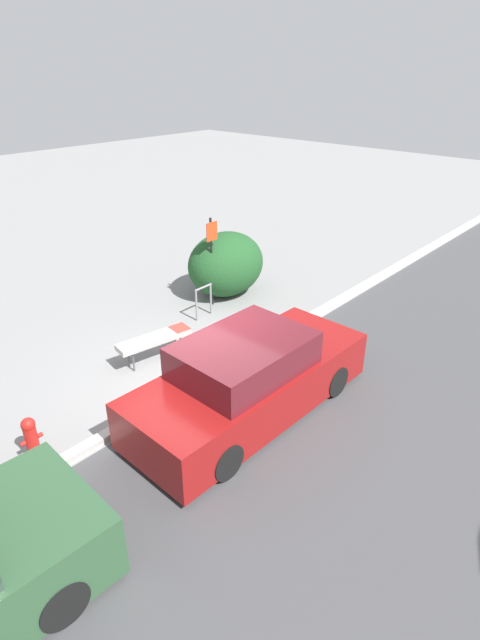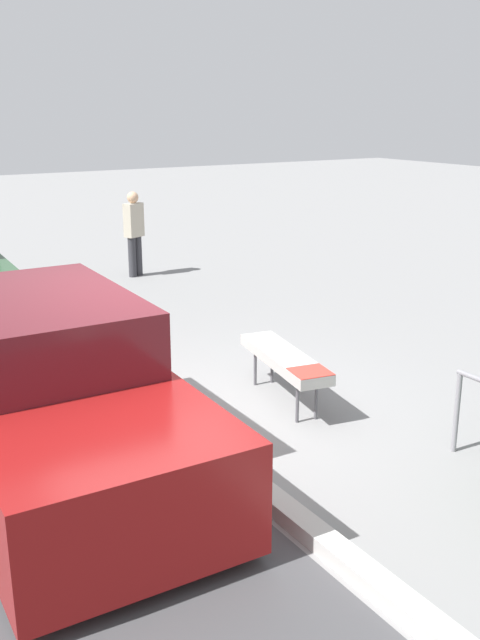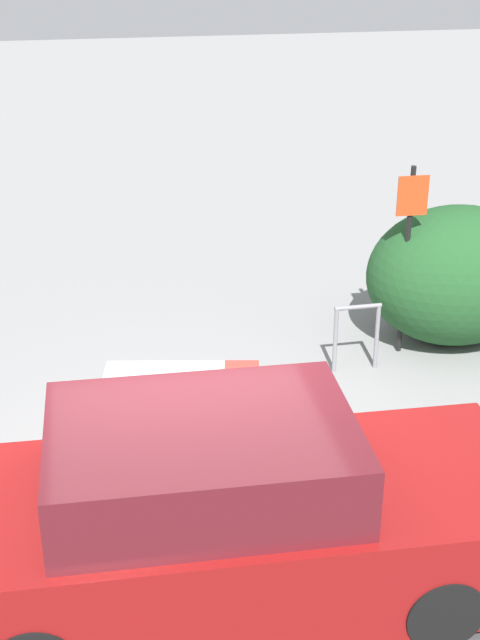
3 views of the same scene
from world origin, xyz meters
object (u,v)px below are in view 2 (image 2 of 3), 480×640
parked_car_near (46,390)px  pedestrian (134,231)px  bench (285,359)px  bike_rack (479,411)px  fire_hydrant (103,311)px

parked_car_near → pedestrian: bearing=151.6°
bench → bike_rack: (2.09, 0.69, 0.01)m
bench → bike_rack: 2.20m
bike_rack → pedestrian: 8.70m
parked_car_near → bike_rack: bearing=58.9°
bike_rack → fire_hydrant: bike_rack is taller
bike_rack → pedestrian: size_ratio=0.51×
fire_hydrant → parked_car_near: bearing=-29.0°
bench → parked_car_near: parked_car_near is taller
bench → parked_car_near: 2.64m
bike_rack → parked_car_near: size_ratio=0.17×
bench → pedestrian: 6.69m
bike_rack → parked_car_near: (-2.10, -3.32, 0.19)m
bike_rack → parked_car_near: bearing=-122.3°
pedestrian → fire_hydrant: bearing=-143.5°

